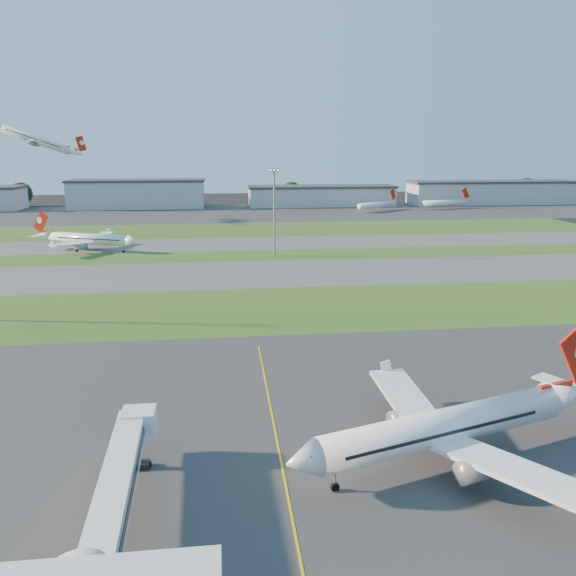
{
  "coord_description": "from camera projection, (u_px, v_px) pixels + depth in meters",
  "views": [
    {
      "loc": [
        -0.38,
        -56.91,
        31.74
      ],
      "look_at": [
        11.16,
        40.99,
        7.0
      ],
      "focal_mm": 35.0,
      "sensor_mm": 36.0,
      "label": 1
    }
  ],
  "objects": [
    {
      "name": "grass_strip_c",
      "position": [
        223.0,
        230.0,
        221.52
      ],
      "size": [
        300.0,
        40.0,
        0.01
      ],
      "primitive_type": "cube",
      "color": "#2E531B",
      "rests_on": "ground"
    },
    {
      "name": "yellow_line",
      "position": [
        276.0,
        438.0,
        63.16
      ],
      "size": [
        0.25,
        60.0,
        0.02
      ],
      "primitive_type": "cube",
      "color": "gold",
      "rests_on": "ground"
    },
    {
      "name": "ground",
      "position": [
        232.0,
        440.0,
        62.59
      ],
      "size": [
        700.0,
        700.0,
        0.0
      ],
      "primitive_type": "plane",
      "color": "black",
      "rests_on": "ground"
    },
    {
      "name": "jet_bridge",
      "position": [
        114.0,
        497.0,
        45.82
      ],
      "size": [
        4.2,
        26.9,
        6.2
      ],
      "color": "silver",
      "rests_on": "ground"
    },
    {
      "name": "airliner_departing",
      "position": [
        37.0,
        140.0,
        244.49
      ],
      "size": [
        34.59,
        29.08,
        10.88
      ],
      "rotation": [
        0.0,
        0.0,
        0.19
      ],
      "color": "white"
    },
    {
      "name": "tree_west",
      "position": [
        21.0,
        194.0,
        308.44
      ],
      "size": [
        12.1,
        12.1,
        13.2
      ],
      "color": "black",
      "rests_on": "ground"
    },
    {
      "name": "hangar_west",
      "position": [
        138.0,
        194.0,
        301.25
      ],
      "size": [
        71.4,
        23.0,
        15.2
      ],
      "color": "#A7AAAF",
      "rests_on": "ground"
    },
    {
      "name": "mini_jet_near",
      "position": [
        377.0,
        205.0,
        286.27
      ],
      "size": [
        24.48,
        17.75,
        9.48
      ],
      "rotation": [
        0.0,
        0.0,
        0.61
      ],
      "color": "white",
      "rests_on": "ground"
    },
    {
      "name": "grass_strip_b",
      "position": [
        224.0,
        256.0,
        168.55
      ],
      "size": [
        300.0,
        18.0,
        0.01
      ],
      "primitive_type": "cube",
      "color": "#2E531B",
      "rests_on": "ground"
    },
    {
      "name": "apron_far",
      "position": [
        223.0,
        213.0,
        279.32
      ],
      "size": [
        400.0,
        80.0,
        0.01
      ],
      "primitive_type": "cube",
      "color": "#333335",
      "rests_on": "ground"
    },
    {
      "name": "tree_mid_east",
      "position": [
        291.0,
        192.0,
        324.59
      ],
      "size": [
        11.55,
        11.55,
        12.6
      ],
      "color": "black",
      "rests_on": "ground"
    },
    {
      "name": "airliner_parked",
      "position": [
        446.0,
        427.0,
        57.4
      ],
      "size": [
        34.9,
        29.38,
        11.21
      ],
      "rotation": [
        0.0,
        0.0,
        0.3
      ],
      "color": "white",
      "rests_on": "ground"
    },
    {
      "name": "taxiway_b",
      "position": [
        224.0,
        244.0,
        189.74
      ],
      "size": [
        300.0,
        26.0,
        0.01
      ],
      "primitive_type": "cube",
      "color": "#515154",
      "rests_on": "ground"
    },
    {
      "name": "tree_far_east",
      "position": [
        526.0,
        188.0,
        342.82
      ],
      "size": [
        12.65,
        12.65,
        13.8
      ],
      "color": "black",
      "rests_on": "ground"
    },
    {
      "name": "grass_strip_a",
      "position": [
        226.0,
        310.0,
        112.68
      ],
      "size": [
        300.0,
        34.0,
        0.01
      ],
      "primitive_type": "cube",
      "color": "#2E531B",
      "rests_on": "ground"
    },
    {
      "name": "tree_mid_west",
      "position": [
        186.0,
        195.0,
        315.12
      ],
      "size": [
        9.9,
        9.9,
        10.8
      ],
      "color": "black",
      "rests_on": "ground"
    },
    {
      "name": "hangar_east",
      "position": [
        321.0,
        196.0,
        313.09
      ],
      "size": [
        81.6,
        23.0,
        11.2
      ],
      "color": "#A7AAAF",
      "rests_on": "ground"
    },
    {
      "name": "light_mast_centre",
      "position": [
        274.0,
        207.0,
        164.72
      ],
      "size": [
        3.2,
        0.7,
        25.8
      ],
      "color": "gray",
      "rests_on": "ground"
    },
    {
      "name": "taxiway_a",
      "position": [
        225.0,
        274.0,
        144.46
      ],
      "size": [
        300.0,
        32.0,
        0.01
      ],
      "primitive_type": "cube",
      "color": "#515154",
      "rests_on": "ground"
    },
    {
      "name": "hangar_far_east",
      "position": [
        491.0,
        192.0,
        324.2
      ],
      "size": [
        96.9,
        23.0,
        13.2
      ],
      "color": "#A7AAAF",
      "rests_on": "ground"
    },
    {
      "name": "apron_near",
      "position": [
        232.0,
        440.0,
        62.59
      ],
      "size": [
        300.0,
        70.0,
        0.01
      ],
      "primitive_type": "cube",
      "color": "#333335",
      "rests_on": "ground"
    },
    {
      "name": "tree_east",
      "position": [
        418.0,
        192.0,
        331.33
      ],
      "size": [
        10.45,
        10.45,
        11.4
      ],
      "color": "black",
      "rests_on": "ground"
    },
    {
      "name": "airliner_taxiing",
      "position": [
        88.0,
        239.0,
        176.04
      ],
      "size": [
        32.34,
        27.49,
        10.73
      ],
      "rotation": [
        0.0,
        0.0,
        2.74
      ],
      "color": "white",
      "rests_on": "ground"
    },
    {
      "name": "mini_jet_far",
      "position": [
        445.0,
        203.0,
        297.0
      ],
      "size": [
        28.24,
        9.01,
        9.48
      ],
      "rotation": [
        0.0,
        0.0,
        0.23
      ],
      "color": "white",
      "rests_on": "ground"
    }
  ]
}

